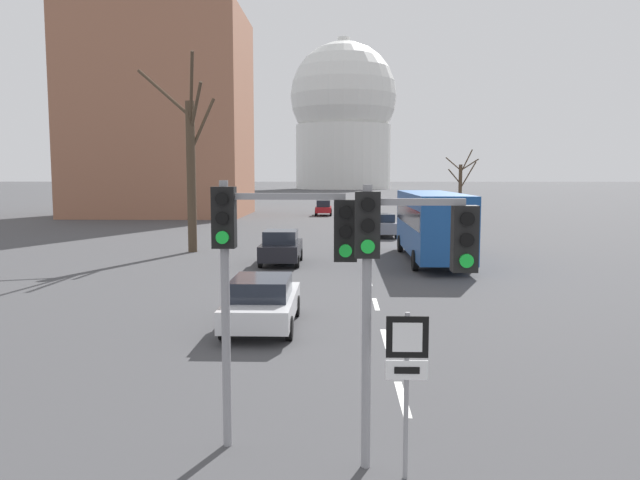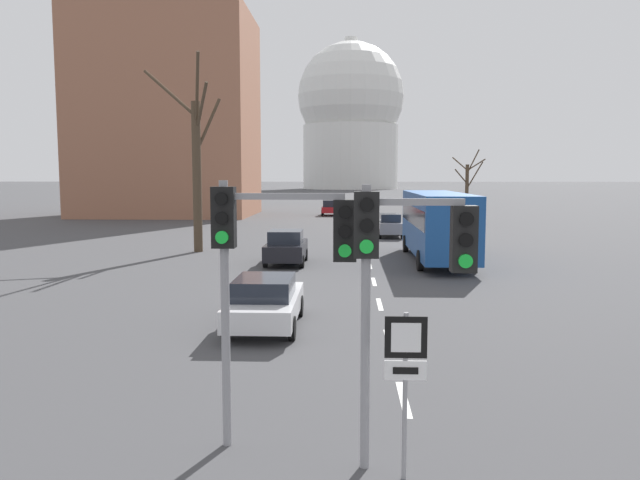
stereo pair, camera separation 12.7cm
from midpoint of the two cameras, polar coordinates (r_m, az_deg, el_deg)
The scene contains 24 objects.
lane_stripe_1 at distance 12.73m, azimuth 7.95°, elevation -14.19°, with size 0.16×2.00×0.01m, color silver.
lane_stripe_2 at distance 17.01m, azimuth 6.49°, elevation -8.97°, with size 0.16×2.00×0.01m, color silver.
lane_stripe_3 at distance 21.38m, azimuth 5.64°, elevation -5.86°, with size 0.16×2.00×0.01m, color silver.
lane_stripe_4 at distance 25.80m, azimuth 5.09°, elevation -3.81°, with size 0.16×2.00×0.01m, color silver.
lane_stripe_5 at distance 30.24m, azimuth 4.70°, elevation -2.37°, with size 0.16×2.00×0.01m, color silver.
lane_stripe_6 at distance 34.69m, azimuth 4.41°, elevation -1.29°, with size 0.16×2.00×0.01m, color silver.
lane_stripe_7 at distance 39.16m, azimuth 4.19°, elevation -0.46°, with size 0.16×2.00×0.01m, color silver.
lane_stripe_8 at distance 43.63m, azimuth 4.01°, elevation 0.20°, with size 0.16×2.00×0.01m, color silver.
lane_stripe_9 at distance 48.11m, azimuth 3.87°, elevation 0.74°, with size 0.16×2.00×0.01m, color silver.
lane_stripe_10 at distance 52.59m, azimuth 3.75°, elevation 1.19°, with size 0.16×2.00×0.01m, color silver.
lane_stripe_11 at distance 57.07m, azimuth 3.65°, elevation 1.57°, with size 0.16×2.00×0.01m, color silver.
lane_stripe_12 at distance 61.56m, azimuth 3.56°, elevation 1.89°, with size 0.16×2.00×0.01m, color silver.
traffic_signal_centre_tall at distance 9.11m, azimuth 7.84°, elevation -1.59°, with size 1.76×0.34×4.24m.
traffic_signal_near_left at distance 9.81m, azimuth -4.41°, elevation -0.68°, with size 2.26×0.34×4.30m.
route_sign_post at distance 9.11m, azimuth 8.22°, elevation -11.41°, with size 0.60×0.08×2.45m.
sedan_near_left at distance 30.70m, azimuth -3.00°, elevation -0.65°, with size 1.94×4.17×1.68m.
sedan_near_right at distance 18.05m, azimuth -4.82°, elevation -5.59°, with size 1.95×4.58×1.49m.
sedan_mid_centre at distance 44.32m, azimuth 6.49°, elevation 1.36°, with size 1.69×4.15×1.66m.
sedan_far_left at distance 67.51m, azimuth 0.97°, elevation 2.97°, with size 1.77×4.08×1.66m.
city_bus at distance 32.07m, azimuth 10.76°, elevation 1.70°, with size 2.66×10.80×3.48m.
bare_tree_left_near at distance 36.07m, azimuth -11.16°, elevation 6.82°, with size 4.65×3.64×10.86m.
bare_tree_right_near at distance 59.28m, azimuth 13.38°, elevation 4.62°, with size 2.97×2.34×6.75m.
capitol_dome at distance 199.03m, azimuth 2.84°, elevation 11.26°, with size 33.07×33.07×46.71m.
apartment_block_left at distance 70.19m, azimuth -13.64°, elevation 10.97°, with size 18.00×14.00×21.40m, color #9E664C.
Camera 2 is at (-1.14, -2.93, 4.38)m, focal length 35.00 mm.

